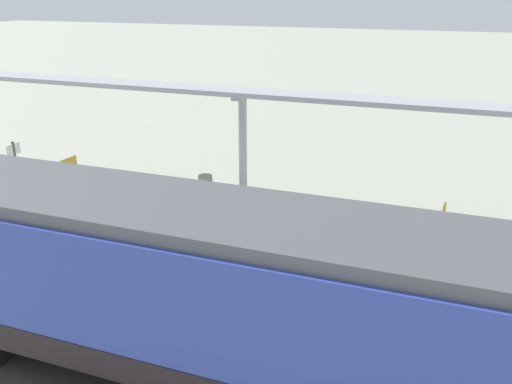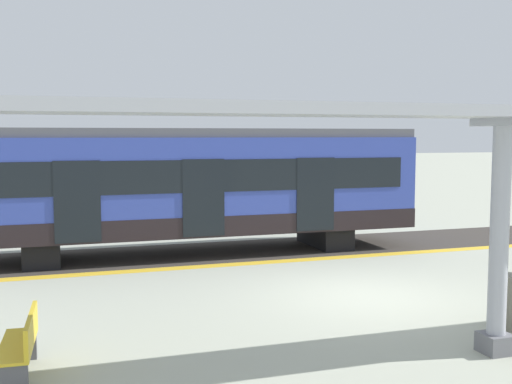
# 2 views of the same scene
# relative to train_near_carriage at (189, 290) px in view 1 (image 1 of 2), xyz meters

# --- Properties ---
(ground_plane) EXTENTS (176.00, 176.00, 0.00)m
(ground_plane) POSITION_rel_train_near_carriage_xyz_m (5.63, 2.44, -1.83)
(ground_plane) COLOR #A7AB98
(tactile_edge_strip) EXTENTS (0.41, 34.15, 0.01)m
(tactile_edge_strip) POSITION_rel_train_near_carriage_xyz_m (1.80, 2.44, -1.83)
(tactile_edge_strip) COLOR gold
(tactile_edge_strip) RESTS_ON ground
(trackbed) EXTENTS (3.20, 46.15, 0.01)m
(trackbed) POSITION_rel_train_near_carriage_xyz_m (-0.01, 2.44, -1.83)
(trackbed) COLOR #38332D
(trackbed) RESTS_ON ground
(train_near_carriage) EXTENTS (2.65, 12.54, 3.48)m
(train_near_carriage) POSITION_rel_train_near_carriage_xyz_m (0.00, 0.00, 0.00)
(train_near_carriage) COLOR #3043A0
(train_near_carriage) RESTS_ON ground
(canopy_pillar_second) EXTENTS (1.10, 0.44, 3.56)m
(canopy_pillar_second) POSITION_rel_train_near_carriage_xyz_m (9.22, 2.69, -0.02)
(canopy_pillar_second) COLOR slate
(canopy_pillar_second) RESTS_ON ground
(canopy_beam) EXTENTS (1.20, 27.74, 0.16)m
(canopy_beam) POSITION_rel_train_near_carriage_xyz_m (9.22, 2.43, 1.81)
(canopy_beam) COLOR #A8AAB2
(canopy_beam) RESTS_ON canopy_pillar_nearest
(bench_near_end) EXTENTS (1.52, 0.51, 0.86)m
(bench_near_end) POSITION_rel_train_near_carriage_xyz_m (7.99, -4.10, -1.39)
(bench_near_end) COLOR gold
(bench_near_end) RESTS_ON ground
(bench_mid_platform) EXTENTS (1.52, 0.50, 0.86)m
(bench_mid_platform) POSITION_rel_train_near_carriage_xyz_m (8.13, 9.37, -1.39)
(bench_mid_platform) COLOR gold
(bench_mid_platform) RESTS_ON ground
(trash_bin) EXTENTS (0.48, 0.48, 0.93)m
(trash_bin) POSITION_rel_train_near_carriage_xyz_m (8.27, 3.69, -1.36)
(trash_bin) COLOR slate
(trash_bin) RESTS_ON ground
(platform_info_sign) EXTENTS (0.56, 0.10, 2.20)m
(platform_info_sign) POSITION_rel_train_near_carriage_xyz_m (5.76, 9.32, -0.50)
(platform_info_sign) COLOR #4C4C51
(platform_info_sign) RESTS_ON ground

